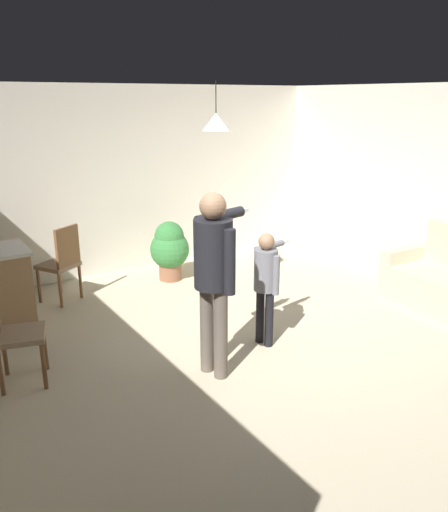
{
  "coord_description": "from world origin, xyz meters",
  "views": [
    {
      "loc": [
        -2.99,
        -3.84,
        2.53
      ],
      "look_at": [
        -0.3,
        0.22,
        1.0
      ],
      "focal_mm": 35.76,
      "sensor_mm": 36.0,
      "label": 1
    }
  ],
  "objects_px": {
    "dining_chair_near_wall": "(11,329)",
    "person_adult": "(214,265)",
    "person_child": "(266,277)",
    "potted_plant_corner": "(170,248)",
    "dining_chair_by_counter": "(62,261)"
  },
  "relations": [
    {
      "from": "person_child",
      "to": "dining_chair_by_counter",
      "type": "relative_size",
      "value": 1.22
    },
    {
      "from": "person_child",
      "to": "potted_plant_corner",
      "type": "distance_m",
      "value": 2.35
    },
    {
      "from": "person_adult",
      "to": "dining_chair_by_counter",
      "type": "relative_size",
      "value": 1.75
    },
    {
      "from": "person_adult",
      "to": "potted_plant_corner",
      "type": "height_order",
      "value": "person_adult"
    },
    {
      "from": "dining_chair_near_wall",
      "to": "person_adult",
      "type": "bearing_deg",
      "value": 78.67
    },
    {
      "from": "dining_chair_near_wall",
      "to": "person_child",
      "type": "bearing_deg",
      "value": 91.54
    },
    {
      "from": "person_child",
      "to": "potted_plant_corner",
      "type": "relative_size",
      "value": 1.43
    },
    {
      "from": "dining_chair_near_wall",
      "to": "potted_plant_corner",
      "type": "relative_size",
      "value": 1.17
    },
    {
      "from": "dining_chair_by_counter",
      "to": "person_adult",
      "type": "bearing_deg",
      "value": -105.58
    },
    {
      "from": "person_adult",
      "to": "dining_chair_near_wall",
      "type": "xyz_separation_m",
      "value": [
        -1.62,
        0.86,
        -0.54
      ]
    },
    {
      "from": "dining_chair_near_wall",
      "to": "dining_chair_by_counter",
      "type": "bearing_deg",
      "value": 167.04
    },
    {
      "from": "person_adult",
      "to": "dining_chair_near_wall",
      "type": "height_order",
      "value": "person_adult"
    },
    {
      "from": "dining_chair_near_wall",
      "to": "potted_plant_corner",
      "type": "distance_m",
      "value": 3.01
    },
    {
      "from": "dining_chair_near_wall",
      "to": "potted_plant_corner",
      "type": "bearing_deg",
      "value": 140.81
    },
    {
      "from": "person_child",
      "to": "person_adult",
      "type": "bearing_deg",
      "value": -84.01
    }
  ]
}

